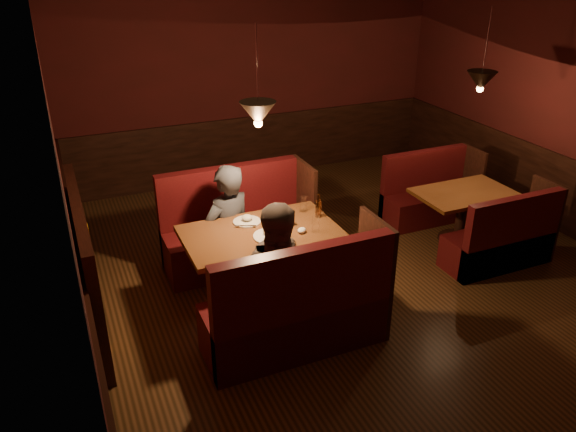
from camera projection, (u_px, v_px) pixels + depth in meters
name	position (u px, v px, depth m)	size (l,w,h in m)	color
room	(345.00, 196.00, 5.93)	(6.02, 7.02, 2.92)	#352311
main_table	(263.00, 247.00, 5.75)	(1.56, 0.95, 1.09)	#5C2D0E
main_bench_far	(237.00, 234.00, 6.60)	(1.72, 0.61, 1.17)	#410D10
main_bench_near	(300.00, 316.00, 5.14)	(1.72, 0.61, 1.17)	#410D10
second_table	(463.00, 205.00, 7.04)	(1.20, 0.77, 0.68)	#5C2D0E
second_bench_far	(428.00, 198.00, 7.73)	(1.33, 0.50, 0.95)	#410D10
second_bench_near	(503.00, 243.00, 6.55)	(1.33, 0.50, 0.95)	#410D10
diner_a	(227.00, 210.00, 6.04)	(0.63, 0.41, 1.73)	#2E3036
diner_b	(283.00, 255.00, 5.18)	(0.83, 0.65, 1.71)	#3B302B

